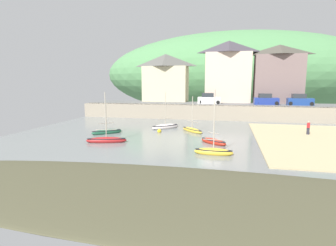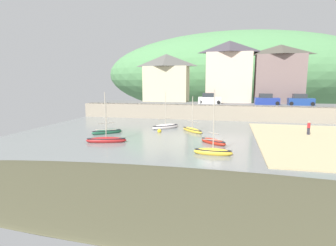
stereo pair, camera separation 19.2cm
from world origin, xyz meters
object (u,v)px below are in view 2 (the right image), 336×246
(rowboat_small_beached, at_px, (107,132))
(person_on_slipway, at_px, (309,127))
(mooring_buoy, at_px, (159,131))
(parked_car_by_wall, at_px, (267,100))
(waterfront_building_right, at_px, (279,74))
(parked_car_end_of_row, at_px, (301,101))
(dinghy_open_wooden, at_px, (213,141))
(sailboat_tall_mast, at_px, (192,130))
(sailboat_far_left, at_px, (166,126))
(parked_car_near_slipway, at_px, (209,99))
(sailboat_nearest_shore, at_px, (213,151))
(waterfront_building_centre, at_px, (229,71))
(fishing_boat_green, at_px, (106,140))
(waterfront_building_left, at_px, (166,77))

(rowboat_small_beached, bearing_deg, person_on_slipway, -32.09)
(person_on_slipway, distance_m, mooring_buoy, 18.06)
(parked_car_by_wall, xyz_separation_m, person_on_slipway, (3.07, -15.28, -2.22))
(waterfront_building_right, relative_size, person_on_slipway, 6.61)
(parked_car_end_of_row, bearing_deg, parked_car_by_wall, 179.48)
(dinghy_open_wooden, bearing_deg, sailboat_tall_mast, 155.42)
(sailboat_far_left, height_order, person_on_slipway, sailboat_far_left)
(parked_car_near_slipway, xyz_separation_m, person_on_slipway, (12.98, -15.28, -2.22))
(parked_car_end_of_row, bearing_deg, rowboat_small_beached, -143.99)
(sailboat_tall_mast, distance_m, parked_car_near_slipway, 16.26)
(sailboat_far_left, relative_size, parked_car_near_slipway, 1.23)
(sailboat_nearest_shore, distance_m, parked_car_near_slipway, 26.84)
(parked_car_near_slipway, xyz_separation_m, parked_car_by_wall, (9.91, 0.00, 0.00))
(waterfront_building_right, bearing_deg, parked_car_by_wall, -119.56)
(rowboat_small_beached, xyz_separation_m, parked_car_end_of_row, (26.46, 19.61, 2.96))
(waterfront_building_right, height_order, sailboat_tall_mast, waterfront_building_right)
(waterfront_building_centre, relative_size, sailboat_tall_mast, 2.50)
(parked_car_by_wall, bearing_deg, parked_car_near_slipway, 177.54)
(parked_car_by_wall, height_order, mooring_buoy, parked_car_by_wall)
(waterfront_building_right, height_order, person_on_slipway, waterfront_building_right)
(waterfront_building_centre, xyz_separation_m, waterfront_building_right, (9.18, 0.00, -0.52))
(rowboat_small_beached, distance_m, person_on_slipway, 24.43)
(waterfront_building_right, height_order, dinghy_open_wooden, waterfront_building_right)
(parked_car_by_wall, distance_m, mooring_buoy, 22.96)
(mooring_buoy, bearing_deg, dinghy_open_wooden, -35.37)
(fishing_boat_green, bearing_deg, mooring_buoy, 43.94)
(person_on_slipway, bearing_deg, parked_car_by_wall, 101.38)
(waterfront_building_centre, bearing_deg, waterfront_building_left, 180.00)
(sailboat_tall_mast, bearing_deg, parked_car_by_wall, 103.85)
(mooring_buoy, bearing_deg, parked_car_by_wall, 49.24)
(fishing_boat_green, height_order, person_on_slipway, fishing_boat_green)
(sailboat_nearest_shore, bearing_deg, waterfront_building_centre, 90.23)
(parked_car_near_slipway, bearing_deg, waterfront_building_left, 151.74)
(dinghy_open_wooden, height_order, rowboat_small_beached, dinghy_open_wooden)
(waterfront_building_centre, height_order, sailboat_tall_mast, waterfront_building_centre)
(sailboat_far_left, xyz_separation_m, sailboat_nearest_shore, (7.25, -12.27, 0.01))
(waterfront_building_left, xyz_separation_m, parked_car_near_slipway, (9.16, -4.50, -4.04))
(dinghy_open_wooden, distance_m, sailboat_nearest_shore, 4.29)
(sailboat_nearest_shore, height_order, person_on_slipway, sailboat_nearest_shore)
(person_on_slipway, height_order, mooring_buoy, person_on_slipway)
(sailboat_nearest_shore, xyz_separation_m, parked_car_end_of_row, (13.00, 26.57, 2.93))
(fishing_boat_green, xyz_separation_m, parked_car_near_slipway, (8.97, 24.14, 2.94))
(waterfront_building_left, xyz_separation_m, waterfront_building_right, (21.62, 0.00, 0.59))
(parked_car_near_slipway, distance_m, parked_car_end_of_row, 15.41)
(waterfront_building_right, height_order, parked_car_by_wall, waterfront_building_right)
(sailboat_nearest_shore, xyz_separation_m, parked_car_near_slipway, (-2.41, 26.57, 2.93))
(rowboat_small_beached, bearing_deg, sailboat_tall_mast, -22.52)
(sailboat_tall_mast, distance_m, sailboat_far_left, 4.27)
(rowboat_small_beached, bearing_deg, parked_car_near_slipway, 18.28)
(rowboat_small_beached, xyz_separation_m, sailboat_tall_mast, (10.15, 3.65, -0.01))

